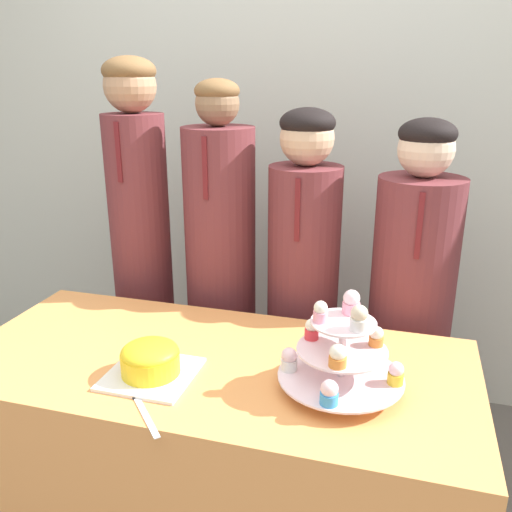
% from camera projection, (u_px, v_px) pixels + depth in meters
% --- Properties ---
extents(wall_back, '(9.00, 0.06, 2.70)m').
position_uv_depth(wall_back, '(301.00, 115.00, 2.50)').
color(wall_back, silver).
rests_on(wall_back, ground_plane).
extents(table, '(1.52, 0.69, 0.73)m').
position_uv_depth(table, '(216.00, 462.00, 1.71)').
color(table, '#EF9951').
rests_on(table, ground_plane).
extents(round_cake, '(0.24, 0.24, 0.10)m').
position_uv_depth(round_cake, '(150.00, 360.00, 1.50)').
color(round_cake, white).
rests_on(round_cake, table).
extents(cake_knife, '(0.19, 0.20, 0.01)m').
position_uv_depth(cake_knife, '(138.00, 400.00, 1.40)').
color(cake_knife, silver).
rests_on(cake_knife, table).
extents(cupcake_stand, '(0.33, 0.33, 0.27)m').
position_uv_depth(cupcake_stand, '(341.00, 352.00, 1.41)').
color(cupcake_stand, silver).
rests_on(cupcake_stand, table).
extents(student_0, '(0.24, 0.25, 1.60)m').
position_uv_depth(student_0, '(142.00, 260.00, 2.24)').
color(student_0, brown).
rests_on(student_0, ground_plane).
extents(student_1, '(0.27, 0.28, 1.52)m').
position_uv_depth(student_1, '(221.00, 287.00, 2.17)').
color(student_1, brown).
rests_on(student_1, ground_plane).
extents(student_2, '(0.27, 0.28, 1.42)m').
position_uv_depth(student_2, '(302.00, 302.00, 2.09)').
color(student_2, brown).
rests_on(student_2, ground_plane).
extents(student_3, '(0.30, 0.30, 1.40)m').
position_uv_depth(student_3, '(409.00, 322.00, 2.00)').
color(student_3, brown).
rests_on(student_3, ground_plane).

